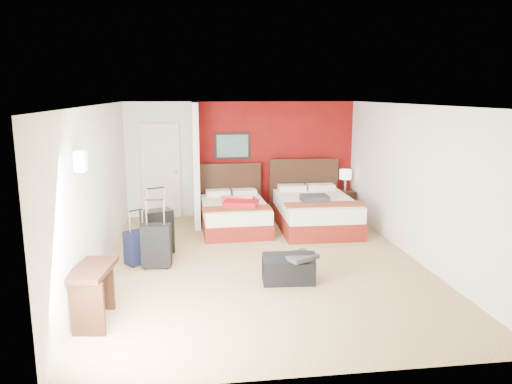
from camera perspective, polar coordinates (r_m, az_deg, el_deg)
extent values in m
plane|color=tan|center=(7.94, 0.77, -8.24)|extent=(6.50, 6.50, 0.00)
cube|color=white|center=(10.79, -1.73, 3.87)|extent=(5.00, 0.04, 2.50)
cube|color=white|center=(7.66, -18.05, 0.16)|extent=(0.04, 6.50, 2.50)
cube|color=black|center=(10.68, -2.78, 5.40)|extent=(0.78, 0.03, 0.58)
cube|color=white|center=(6.08, -19.80, 3.45)|extent=(0.12, 0.20, 0.24)
cube|color=maroon|center=(10.87, 2.23, 3.92)|extent=(3.50, 0.04, 2.50)
cube|color=silver|center=(10.10, -7.01, 3.27)|extent=(0.12, 1.20, 2.50)
cube|color=silver|center=(10.74, -11.03, 2.41)|extent=(0.82, 0.06, 2.05)
cube|color=white|center=(9.76, -2.54, -2.81)|extent=(1.32, 1.85, 0.54)
cube|color=silver|center=(9.88, 6.95, -2.47)|extent=(1.49, 2.10, 0.62)
cube|color=red|center=(9.59, -1.91, -1.05)|extent=(0.87, 1.02, 0.11)
cube|color=#38383D|center=(9.49, 6.87, -0.75)|extent=(0.52, 0.42, 0.12)
cube|color=black|center=(11.03, 10.28, -1.26)|extent=(0.42, 0.42, 0.56)
cylinder|color=white|center=(10.93, 10.38, 1.37)|extent=(0.34, 0.34, 0.47)
cube|color=black|center=(8.37, -11.44, -4.76)|extent=(0.58, 0.48, 0.74)
cube|color=black|center=(7.79, -11.54, -6.31)|extent=(0.47, 0.31, 0.66)
cube|color=black|center=(8.00, -13.66, -6.44)|extent=(0.44, 0.41, 0.52)
cube|color=black|center=(7.11, 3.80, -9.05)|extent=(0.76, 0.44, 0.37)
cube|color=#35353A|center=(7.02, 5.11, -7.47)|extent=(0.57, 0.55, 0.06)
cube|color=black|center=(6.19, -18.43, -11.30)|extent=(0.52, 0.87, 0.69)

